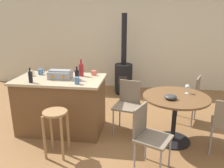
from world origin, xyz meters
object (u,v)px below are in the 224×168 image
Objects in this scene: serving_bowl at (171,97)px; folding_chair_left at (148,134)px; toolbox at (60,75)px; cup_2 at (41,72)px; cup_3 at (94,73)px; wood_stove at (124,74)px; cup_0 at (77,81)px; cup_1 at (31,73)px; folding_chair_far at (128,103)px; dining_table at (175,107)px; wooden_stool at (56,123)px; bottle_1 at (81,70)px; bottle_0 at (77,75)px; bottle_2 at (30,77)px; kitchen_island at (61,104)px; wine_glass at (187,87)px; folding_chair_near at (190,95)px.

folding_chair_left is at bearing -117.59° from serving_bowl.
cup_2 is (-0.44, 0.21, -0.02)m from toolbox.
cup_3 is at bearing 129.61° from folding_chair_left.
wood_stove is 10.92× the size of serving_bowl.
wood_stove is 17.38× the size of cup_0.
cup_1 is at bearing -140.95° from cup_2.
folding_chair_far is 1.73m from cup_1.
wooden_stool is at bearing -160.17° from dining_table.
dining_table is 2.34m from cup_2.
dining_table is 1.16× the size of folding_chair_left.
bottle_1 is 2.35× the size of cup_2.
cup_0 reaches higher than cup_3.
wooden_stool is 3.02× the size of bottle_0.
serving_bowl is (2.13, 0.01, -0.22)m from bottle_2.
kitchen_island is 11.80× the size of cup_2.
bottle_2 is (-0.67, -0.49, -0.02)m from bottle_1.
wine_glass is at bearing 46.52° from serving_bowl.
cup_2 reaches higher than folding_chair_near.
bottle_1 reaches higher than wine_glass.
cup_2 is at bearing 39.05° from cup_1.
cup_3 is 0.68× the size of serving_bowl.
toolbox is at bearing -174.10° from folding_chair_far.
bottle_1 is at bearing 82.18° from wooden_stool.
wood_stove reaches higher than folding_chair_left.
wood_stove is 2.46m from cup_1.
cup_3 is (0.50, 0.29, -0.03)m from toolbox.
dining_table is at bearing -5.36° from cup_1.
bottle_0 reaches higher than wooden_stool.
cup_1 is (-1.67, -0.00, 0.45)m from folding_chair_far.
folding_chair_far is 0.96m from bottle_0.
bottle_2 reaches higher than cup_2.
folding_chair_left is at bearing -30.82° from kitchen_island.
folding_chair_left is (-0.41, -0.73, -0.08)m from dining_table.
bottle_2 is at bearing -179.65° from serving_bowl.
folding_chair_near is at bearing 9.08° from cup_2.
cup_3 is (0.93, 0.08, -0.01)m from cup_2.
cup_0 is (0.73, 0.02, -0.04)m from bottle_2.
toolbox is (-1.10, -0.11, 0.47)m from folding_chair_far.
cup_2 is 2.47m from wine_glass.
bottle_2 is at bearing -178.12° from cup_0.
cup_1 is 0.76× the size of wine_glass.
wood_stove is 2.31m from cup_2.
folding_chair_near is 1.00× the size of folding_chair_far.
kitchen_island is 12.83× the size of cup_0.
wood_stove is at bearing 78.78° from cup_3.
bottle_2 is (-1.23, -2.35, 0.51)m from wood_stove.
dining_table is 2.41m from wood_stove.
wooden_stool is at bearing -111.99° from cup_0.
kitchen_island reaches higher than serving_bowl.
wood_stove is at bearing 114.51° from dining_table.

